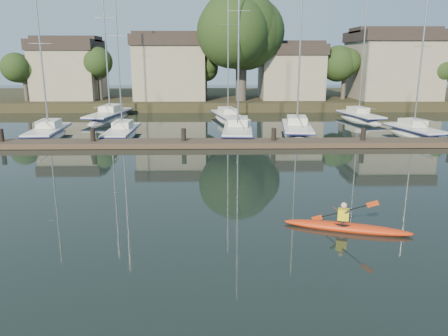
{
  "coord_description": "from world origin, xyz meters",
  "views": [
    {
      "loc": [
        -0.87,
        -14.62,
        5.79
      ],
      "look_at": [
        -0.52,
        3.37,
        1.2
      ],
      "focal_mm": 35.0,
      "sensor_mm": 36.0,
      "label": 1
    }
  ],
  "objects_px": {
    "sailboat_3": "(297,136)",
    "sailboat_5": "(110,121)",
    "dock": "(229,143)",
    "kayak": "(346,226)",
    "sailboat_6": "(229,122)",
    "sailboat_2": "(238,137)",
    "sailboat_1": "(122,138)",
    "sailboat_4": "(414,137)",
    "sailboat_7": "(359,122)",
    "sailboat_0": "(49,139)"
  },
  "relations": [
    {
      "from": "sailboat_1",
      "to": "sailboat_5",
      "type": "bearing_deg",
      "value": 108.6
    },
    {
      "from": "sailboat_2",
      "to": "sailboat_4",
      "type": "bearing_deg",
      "value": 2.13
    },
    {
      "from": "kayak",
      "to": "sailboat_1",
      "type": "bearing_deg",
      "value": 138.98
    },
    {
      "from": "sailboat_3",
      "to": "sailboat_4",
      "type": "relative_size",
      "value": 1.19
    },
    {
      "from": "dock",
      "to": "sailboat_2",
      "type": "relative_size",
      "value": 2.19
    },
    {
      "from": "sailboat_0",
      "to": "sailboat_5",
      "type": "distance_m",
      "value": 9.77
    },
    {
      "from": "kayak",
      "to": "sailboat_1",
      "type": "xyz_separation_m",
      "value": [
        -11.55,
        18.74,
        -0.34
      ]
    },
    {
      "from": "sailboat_0",
      "to": "sailboat_6",
      "type": "xyz_separation_m",
      "value": [
        13.8,
        8.39,
        0.02
      ]
    },
    {
      "from": "dock",
      "to": "sailboat_7",
      "type": "relative_size",
      "value": 2.75
    },
    {
      "from": "sailboat_3",
      "to": "sailboat_5",
      "type": "distance_m",
      "value": 18.61
    },
    {
      "from": "sailboat_4",
      "to": "sailboat_2",
      "type": "bearing_deg",
      "value": 166.52
    },
    {
      "from": "dock",
      "to": "sailboat_0",
      "type": "height_order",
      "value": "sailboat_0"
    },
    {
      "from": "dock",
      "to": "sailboat_4",
      "type": "distance_m",
      "value": 14.89
    },
    {
      "from": "sailboat_1",
      "to": "sailboat_3",
      "type": "height_order",
      "value": "sailboat_3"
    },
    {
      "from": "kayak",
      "to": "sailboat_3",
      "type": "bearing_deg",
      "value": 101.9
    },
    {
      "from": "kayak",
      "to": "sailboat_1",
      "type": "relative_size",
      "value": 0.34
    },
    {
      "from": "sailboat_2",
      "to": "sailboat_4",
      "type": "distance_m",
      "value": 13.51
    },
    {
      "from": "sailboat_6",
      "to": "sailboat_7",
      "type": "relative_size",
      "value": 1.19
    },
    {
      "from": "dock",
      "to": "sailboat_6",
      "type": "distance_m",
      "value": 12.35
    },
    {
      "from": "sailboat_3",
      "to": "sailboat_7",
      "type": "bearing_deg",
      "value": 52.37
    },
    {
      "from": "sailboat_1",
      "to": "sailboat_4",
      "type": "relative_size",
      "value": 1.1
    },
    {
      "from": "sailboat_3",
      "to": "kayak",
      "type": "bearing_deg",
      "value": -88.57
    },
    {
      "from": "sailboat_6",
      "to": "sailboat_0",
      "type": "bearing_deg",
      "value": -160.5
    },
    {
      "from": "sailboat_2",
      "to": "sailboat_4",
      "type": "height_order",
      "value": "sailboat_2"
    },
    {
      "from": "sailboat_3",
      "to": "dock",
      "type": "bearing_deg",
      "value": -130.87
    },
    {
      "from": "dock",
      "to": "sailboat_1",
      "type": "relative_size",
      "value": 2.71
    },
    {
      "from": "sailboat_4",
      "to": "sailboat_6",
      "type": "xyz_separation_m",
      "value": [
        -13.99,
        8.33,
        0.01
      ]
    },
    {
      "from": "sailboat_2",
      "to": "dock",
      "type": "bearing_deg",
      "value": -96.89
    },
    {
      "from": "sailboat_1",
      "to": "sailboat_6",
      "type": "xyz_separation_m",
      "value": [
        8.3,
        8.28,
        -0.0
      ]
    },
    {
      "from": "sailboat_4",
      "to": "sailboat_6",
      "type": "bearing_deg",
      "value": 137.41
    },
    {
      "from": "sailboat_1",
      "to": "sailboat_4",
      "type": "height_order",
      "value": "sailboat_1"
    },
    {
      "from": "kayak",
      "to": "sailboat_0",
      "type": "xyz_separation_m",
      "value": [
        -17.04,
        18.62,
        -0.36
      ]
    },
    {
      "from": "sailboat_3",
      "to": "sailboat_5",
      "type": "xyz_separation_m",
      "value": [
        -16.57,
        8.46,
        0.0
      ]
    },
    {
      "from": "kayak",
      "to": "sailboat_6",
      "type": "bearing_deg",
      "value": 114.19
    },
    {
      "from": "kayak",
      "to": "sailboat_5",
      "type": "distance_m",
      "value": 31.73
    },
    {
      "from": "sailboat_4",
      "to": "sailboat_5",
      "type": "relative_size",
      "value": 0.71
    },
    {
      "from": "kayak",
      "to": "sailboat_3",
      "type": "relative_size",
      "value": 0.32
    },
    {
      "from": "sailboat_4",
      "to": "sailboat_7",
      "type": "height_order",
      "value": "sailboat_7"
    },
    {
      "from": "kayak",
      "to": "sailboat_3",
      "type": "distance_m",
      "value": 19.74
    },
    {
      "from": "sailboat_0",
      "to": "sailboat_4",
      "type": "relative_size",
      "value": 1.03
    },
    {
      "from": "sailboat_0",
      "to": "sailboat_2",
      "type": "xyz_separation_m",
      "value": [
        14.28,
        0.45,
        -0.0
      ]
    },
    {
      "from": "sailboat_3",
      "to": "sailboat_6",
      "type": "bearing_deg",
      "value": 131.66
    },
    {
      "from": "sailboat_1",
      "to": "sailboat_5",
      "type": "height_order",
      "value": "sailboat_5"
    },
    {
      "from": "sailboat_4",
      "to": "sailboat_3",
      "type": "bearing_deg",
      "value": 161.99
    },
    {
      "from": "sailboat_1",
      "to": "sailboat_7",
      "type": "distance_m",
      "value": 22.39
    },
    {
      "from": "sailboat_7",
      "to": "sailboat_2",
      "type": "bearing_deg",
      "value": -156.65
    },
    {
      "from": "dock",
      "to": "sailboat_6",
      "type": "relative_size",
      "value": 2.31
    },
    {
      "from": "sailboat_0",
      "to": "sailboat_3",
      "type": "xyz_separation_m",
      "value": [
        18.92,
        1.02,
        -0.01
      ]
    },
    {
      "from": "sailboat_0",
      "to": "sailboat_2",
      "type": "relative_size",
      "value": 0.76
    },
    {
      "from": "sailboat_3",
      "to": "sailboat_5",
      "type": "bearing_deg",
      "value": 159.82
    }
  ]
}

